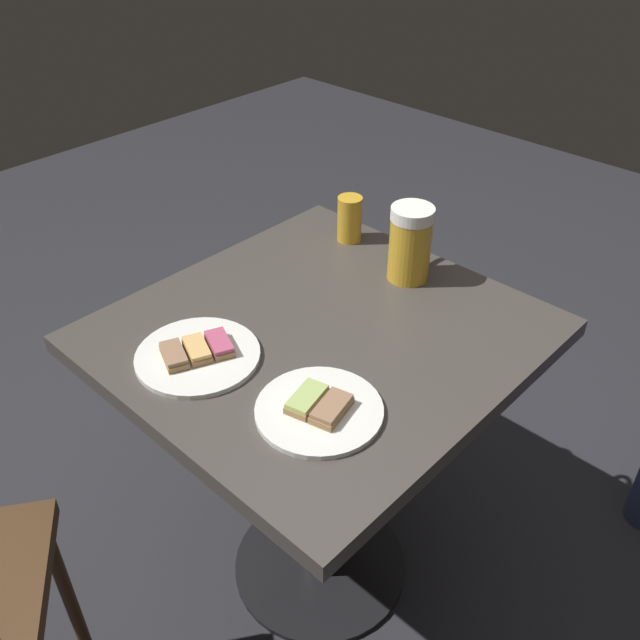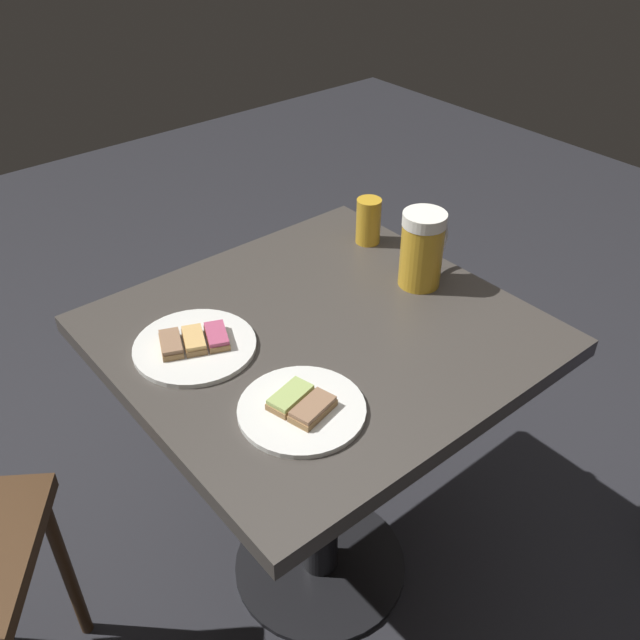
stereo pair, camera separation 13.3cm
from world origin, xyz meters
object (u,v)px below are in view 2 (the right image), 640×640
beer_mug (423,249)px  beer_glass_small (368,221)px  plate_near (195,345)px  plate_far (302,408)px

beer_mug → beer_glass_small: bearing=-99.7°
plate_near → plate_far: bearing=100.4°
plate_far → beer_glass_small: bearing=-143.4°
plate_near → plate_far: size_ratio=1.07×
plate_far → beer_glass_small: 0.60m
plate_far → beer_glass_small: beer_glass_small is taller
beer_mug → beer_glass_small: size_ratio=1.54×
plate_far → beer_glass_small: size_ratio=2.01×
plate_far → beer_mug: (-0.44, -0.15, 0.07)m
plate_near → beer_glass_small: 0.54m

